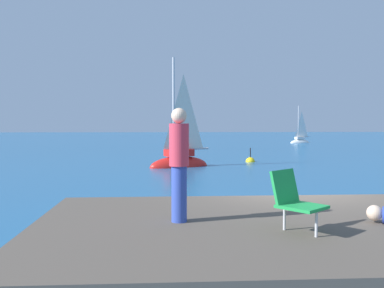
{
  "coord_description": "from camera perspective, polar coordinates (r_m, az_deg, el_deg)",
  "views": [
    {
      "loc": [
        -2.5,
        -8.79,
        2.52
      ],
      "look_at": [
        -1.66,
        11.1,
        1.39
      ],
      "focal_mm": 39.87,
      "sensor_mm": 36.0,
      "label": 1
    }
  ],
  "objects": [
    {
      "name": "person_standing",
      "position": [
        6.03,
        -1.74,
        -2.34
      ],
      "size": [
        0.28,
        0.28,
        1.62
      ],
      "rotation": [
        0.0,
        0.0,
        2.3
      ],
      "color": "#334CB2",
      "rests_on": "shore_ledge"
    },
    {
      "name": "shore_ledge",
      "position": [
        6.45,
        13.42,
        -14.76
      ],
      "size": [
        7.45,
        4.42,
        1.07
      ],
      "primitive_type": "cube",
      "rotation": [
        0.0,
        0.0,
        0.02
      ],
      "color": "brown",
      "rests_on": "ground"
    },
    {
      "name": "boulder_inland",
      "position": [
        9.27,
        19.69,
        -12.73
      ],
      "size": [
        1.63,
        1.66,
        0.93
      ],
      "primitive_type": "cube",
      "rotation": [
        0.03,
        -0.19,
        2.24
      ],
      "color": "#4D5147",
      "rests_on": "ground"
    },
    {
      "name": "sailboat_far",
      "position": [
        48.22,
        14.24,
        0.42
      ],
      "size": [
        2.49,
        1.49,
        4.49
      ],
      "rotation": [
        0.0,
        0.0,
        3.45
      ],
      "color": "white",
      "rests_on": "ground"
    },
    {
      "name": "ground_plane",
      "position": [
        9.47,
        13.28,
        -12.26
      ],
      "size": [
        160.0,
        160.0,
        0.0
      ],
      "primitive_type": "plane",
      "color": "#236093"
    },
    {
      "name": "marker_buoy",
      "position": [
        25.9,
        7.8,
        -2.36
      ],
      "size": [
        0.56,
        0.56,
        1.13
      ],
      "color": "yellow",
      "rests_on": "ground"
    },
    {
      "name": "beach_chair",
      "position": [
        5.69,
        13.5,
        -7.07
      ],
      "size": [
        0.75,
        0.76,
        0.8
      ],
      "rotation": [
        0.0,
        0.0,
        5.43
      ],
      "color": "green",
      "rests_on": "shore_ledge"
    },
    {
      "name": "sailboat_near",
      "position": [
        22.96,
        -1.7,
        -2.2
      ],
      "size": [
        3.54,
        2.43,
        6.41
      ],
      "rotation": [
        0.0,
        0.0,
        3.56
      ],
      "color": "red",
      "rests_on": "ground"
    }
  ]
}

